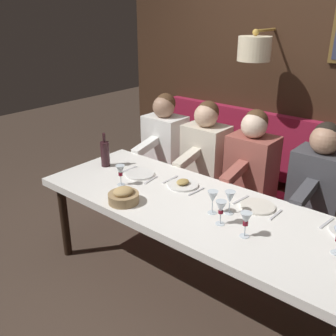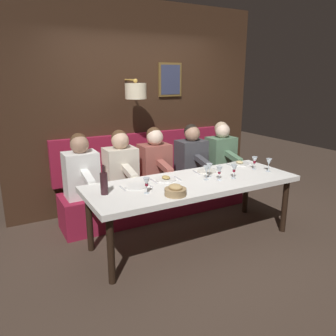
{
  "view_description": "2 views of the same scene",
  "coord_description": "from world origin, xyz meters",
  "px_view_note": "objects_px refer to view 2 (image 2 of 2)",
  "views": [
    {
      "loc": [
        -1.95,
        -1.37,
        2.03
      ],
      "look_at": [
        0.05,
        0.3,
        0.92
      ],
      "focal_mm": 40.86,
      "sensor_mm": 36.0,
      "label": 1
    },
    {
      "loc": [
        -2.99,
        1.98,
        1.88
      ],
      "look_at": [
        0.05,
        0.3,
        0.92
      ],
      "focal_mm": 35.29,
      "sensor_mm": 36.0,
      "label": 2
    }
  ],
  "objects_px": {
    "wine_glass_3": "(206,170)",
    "wine_glass_4": "(147,182)",
    "diner_far": "(121,163)",
    "wine_glass_2": "(209,167)",
    "dining_table": "(193,186)",
    "wine_glass_6": "(269,162)",
    "wine_bottle": "(104,183)",
    "wine_glass_0": "(255,160)",
    "diner_middle": "(155,159)",
    "bread_bowl": "(175,191)",
    "diner_farthest": "(81,168)",
    "diner_nearest": "(221,150)",
    "wine_glass_1": "(234,169)",
    "diner_near": "(191,154)",
    "wine_glass_5": "(219,170)"
  },
  "relations": [
    {
      "from": "wine_glass_0",
      "to": "wine_glass_2",
      "type": "distance_m",
      "value": 0.7
    },
    {
      "from": "diner_near",
      "to": "wine_glass_1",
      "type": "xyz_separation_m",
      "value": [
        -1.03,
        0.07,
        0.04
      ]
    },
    {
      "from": "diner_middle",
      "to": "wine_glass_0",
      "type": "distance_m",
      "value": 1.31
    },
    {
      "from": "wine_glass_5",
      "to": "wine_glass_6",
      "type": "xyz_separation_m",
      "value": [
        -0.0,
        -0.76,
        0.0
      ]
    },
    {
      "from": "wine_glass_4",
      "to": "diner_farthest",
      "type": "bearing_deg",
      "value": 22.0
    },
    {
      "from": "diner_middle",
      "to": "wine_glass_1",
      "type": "distance_m",
      "value": 1.15
    },
    {
      "from": "diner_far",
      "to": "wine_glass_2",
      "type": "distance_m",
      "value": 1.15
    },
    {
      "from": "dining_table",
      "to": "wine_glass_6",
      "type": "distance_m",
      "value": 1.06
    },
    {
      "from": "wine_glass_0",
      "to": "wine_glass_4",
      "type": "height_order",
      "value": "same"
    },
    {
      "from": "dining_table",
      "to": "diner_nearest",
      "type": "bearing_deg",
      "value": -50.49
    },
    {
      "from": "diner_farthest",
      "to": "wine_glass_3",
      "type": "distance_m",
      "value": 1.51
    },
    {
      "from": "diner_nearest",
      "to": "diner_far",
      "type": "relative_size",
      "value": 1.0
    },
    {
      "from": "dining_table",
      "to": "wine_glass_3",
      "type": "bearing_deg",
      "value": -101.6
    },
    {
      "from": "wine_glass_4",
      "to": "wine_glass_1",
      "type": "bearing_deg",
      "value": -91.31
    },
    {
      "from": "dining_table",
      "to": "bread_bowl",
      "type": "bearing_deg",
      "value": 126.5
    },
    {
      "from": "wine_glass_1",
      "to": "wine_glass_5",
      "type": "height_order",
      "value": "same"
    },
    {
      "from": "diner_farthest",
      "to": "dining_table",
      "type": "bearing_deg",
      "value": -130.13
    },
    {
      "from": "diner_nearest",
      "to": "wine_glass_1",
      "type": "relative_size",
      "value": 4.82
    },
    {
      "from": "dining_table",
      "to": "wine_glass_4",
      "type": "bearing_deg",
      "value": 100.43
    },
    {
      "from": "wine_glass_4",
      "to": "diner_far",
      "type": "bearing_deg",
      "value": -6.01
    },
    {
      "from": "wine_glass_3",
      "to": "wine_glass_4",
      "type": "distance_m",
      "value": 0.8
    },
    {
      "from": "diner_farthest",
      "to": "wine_glass_6",
      "type": "xyz_separation_m",
      "value": [
        -1.0,
        -2.08,
        0.04
      ]
    },
    {
      "from": "wine_glass_3",
      "to": "wine_glass_4",
      "type": "height_order",
      "value": "same"
    },
    {
      "from": "wine_glass_1",
      "to": "wine_glass_4",
      "type": "distance_m",
      "value": 1.11
    },
    {
      "from": "diner_near",
      "to": "diner_far",
      "type": "distance_m",
      "value": 1.07
    },
    {
      "from": "wine_glass_5",
      "to": "bread_bowl",
      "type": "distance_m",
      "value": 0.72
    },
    {
      "from": "dining_table",
      "to": "wine_glass_2",
      "type": "xyz_separation_m",
      "value": [
        0.04,
        -0.24,
        0.18
      ]
    },
    {
      "from": "diner_nearest",
      "to": "diner_farthest",
      "type": "bearing_deg",
      "value": 90.0
    },
    {
      "from": "wine_glass_2",
      "to": "dining_table",
      "type": "bearing_deg",
      "value": 99.03
    },
    {
      "from": "diner_farthest",
      "to": "wine_glass_5",
      "type": "height_order",
      "value": "diner_farthest"
    },
    {
      "from": "diner_nearest",
      "to": "diner_far",
      "type": "bearing_deg",
      "value": 90.0
    },
    {
      "from": "dining_table",
      "to": "diner_far",
      "type": "height_order",
      "value": "diner_far"
    },
    {
      "from": "wine_glass_0",
      "to": "wine_glass_6",
      "type": "height_order",
      "value": "same"
    },
    {
      "from": "diner_near",
      "to": "bread_bowl",
      "type": "height_order",
      "value": "diner_near"
    },
    {
      "from": "diner_farthest",
      "to": "wine_bottle",
      "type": "relative_size",
      "value": 2.64
    },
    {
      "from": "wine_glass_0",
      "to": "wine_bottle",
      "type": "distance_m",
      "value": 1.97
    },
    {
      "from": "diner_middle",
      "to": "wine_glass_6",
      "type": "relative_size",
      "value": 4.82
    },
    {
      "from": "wine_glass_3",
      "to": "bread_bowl",
      "type": "bearing_deg",
      "value": 115.92
    },
    {
      "from": "diner_middle",
      "to": "wine_glass_5",
      "type": "relative_size",
      "value": 4.82
    },
    {
      "from": "wine_glass_4",
      "to": "wine_bottle",
      "type": "distance_m",
      "value": 0.42
    },
    {
      "from": "dining_table",
      "to": "wine_glass_6",
      "type": "bearing_deg",
      "value": -96.66
    },
    {
      "from": "wine_glass_1",
      "to": "wine_glass_4",
      "type": "relative_size",
      "value": 1.0
    },
    {
      "from": "wine_glass_2",
      "to": "wine_bottle",
      "type": "relative_size",
      "value": 0.55
    },
    {
      "from": "diner_far",
      "to": "wine_glass_2",
      "type": "xyz_separation_m",
      "value": [
        -0.84,
        -0.78,
        0.04
      ]
    },
    {
      "from": "wine_glass_6",
      "to": "wine_bottle",
      "type": "relative_size",
      "value": 0.55
    },
    {
      "from": "diner_farthest",
      "to": "wine_glass_4",
      "type": "relative_size",
      "value": 4.82
    },
    {
      "from": "diner_nearest",
      "to": "bread_bowl",
      "type": "distance_m",
      "value": 1.9
    },
    {
      "from": "diner_nearest",
      "to": "wine_glass_3",
      "type": "distance_m",
      "value": 1.29
    },
    {
      "from": "wine_glass_4",
      "to": "wine_bottle",
      "type": "xyz_separation_m",
      "value": [
        0.18,
        0.38,
        0.0
      ]
    },
    {
      "from": "dining_table",
      "to": "bread_bowl",
      "type": "distance_m",
      "value": 0.53
    }
  ]
}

